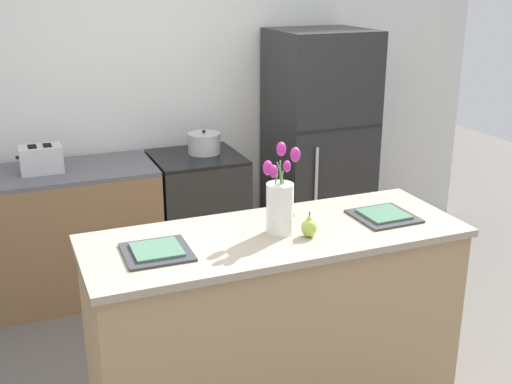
{
  "coord_description": "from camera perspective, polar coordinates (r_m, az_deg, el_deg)",
  "views": [
    {
      "loc": [
        -1.12,
        -2.53,
        2.1
      ],
      "look_at": [
        0.0,
        0.25,
        1.07
      ],
      "focal_mm": 45.0,
      "sensor_mm": 36.0,
      "label": 1
    }
  ],
  "objects": [
    {
      "name": "back_wall",
      "position": [
        4.73,
        -8.09,
        9.68
      ],
      "size": [
        5.2,
        0.08,
        2.7
      ],
      "color": "silver",
      "rests_on": "ground_plane"
    },
    {
      "name": "back_counter",
      "position": [
        4.45,
        -19.6,
        -3.99
      ],
      "size": [
        1.68,
        0.6,
        0.89
      ],
      "color": "brown",
      "rests_on": "ground_plane"
    },
    {
      "name": "flower_vase",
      "position": [
        2.94,
        2.14,
        -0.91
      ],
      "size": [
        0.17,
        0.17,
        0.41
      ],
      "color": "silver",
      "rests_on": "kitchen_island"
    },
    {
      "name": "kitchen_island",
      "position": [
        3.21,
        1.71,
        -11.41
      ],
      "size": [
        1.8,
        0.66,
        0.95
      ],
      "color": "tan",
      "rests_on": "ground_plane"
    },
    {
      "name": "plate_setting_left",
      "position": [
        2.81,
        -8.81,
        -5.22
      ],
      "size": [
        0.29,
        0.29,
        0.02
      ],
      "color": "#333338",
      "rests_on": "kitchen_island"
    },
    {
      "name": "toaster",
      "position": [
        4.28,
        -18.56,
        2.8
      ],
      "size": [
        0.28,
        0.18,
        0.17
      ],
      "color": "#B7BABC",
      "rests_on": "back_counter"
    },
    {
      "name": "refrigerator",
      "position": [
        4.83,
        5.57,
        4.01
      ],
      "size": [
        0.68,
        0.67,
        1.72
      ],
      "color": "black",
      "rests_on": "ground_plane"
    },
    {
      "name": "plate_setting_right",
      "position": [
        3.24,
        11.28,
        -2.06
      ],
      "size": [
        0.29,
        0.29,
        0.02
      ],
      "color": "#333338",
      "rests_on": "kitchen_island"
    },
    {
      "name": "pear_figurine",
      "position": [
        2.94,
        4.75,
        -3.09
      ],
      "size": [
        0.07,
        0.07,
        0.12
      ],
      "color": "#9EBC47",
      "rests_on": "kitchen_island"
    },
    {
      "name": "cooking_pot",
      "position": [
        4.51,
        -4.63,
        4.35
      ],
      "size": [
        0.23,
        0.23,
        0.17
      ],
      "color": "#B2B5B7",
      "rests_on": "stove_range"
    },
    {
      "name": "stove_range",
      "position": [
        4.61,
        -5.14,
        -2.09
      ],
      "size": [
        0.6,
        0.61,
        0.89
      ],
      "color": "black",
      "rests_on": "ground_plane"
    }
  ]
}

